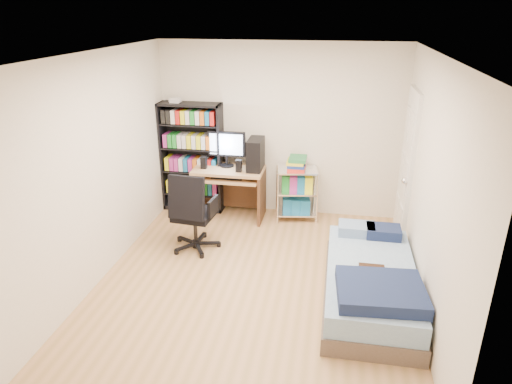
% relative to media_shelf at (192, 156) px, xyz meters
% --- Properties ---
extents(room, '(3.58, 4.08, 2.58)m').
position_rel_media_shelf_xyz_m(room, '(1.29, -1.84, 0.41)').
color(room, tan).
rests_on(room, ground).
extents(media_shelf, '(0.92, 0.31, 1.71)m').
position_rel_media_shelf_xyz_m(media_shelf, '(0.00, 0.00, 0.00)').
color(media_shelf, black).
rests_on(media_shelf, room).
extents(computer_desk, '(1.01, 0.59, 1.27)m').
position_rel_media_shelf_xyz_m(computer_desk, '(0.71, -0.16, -0.16)').
color(computer_desk, tan).
rests_on(computer_desk, room).
extents(office_chair, '(0.68, 0.68, 1.06)m').
position_rel_media_shelf_xyz_m(office_chair, '(0.39, -1.25, -0.51)').
color(office_chair, black).
rests_on(office_chair, room).
extents(wire_cart, '(0.64, 0.50, 0.94)m').
position_rel_media_shelf_xyz_m(wire_cart, '(1.59, -0.09, -0.23)').
color(wire_cart, white).
rests_on(wire_cart, room).
extents(bed, '(0.94, 1.87, 0.53)m').
position_rel_media_shelf_xyz_m(bed, '(2.56, -2.04, -0.61)').
color(bed, brown).
rests_on(bed, room).
extents(door, '(0.12, 0.80, 2.00)m').
position_rel_media_shelf_xyz_m(door, '(3.02, -0.49, 0.16)').
color(door, silver).
rests_on(door, room).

